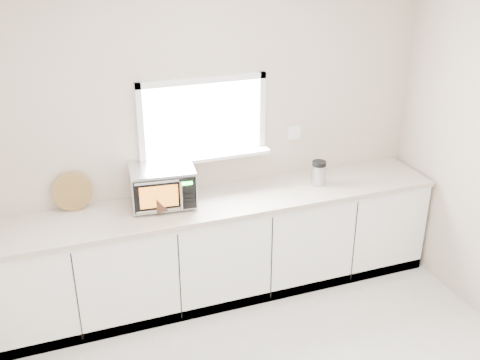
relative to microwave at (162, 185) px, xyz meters
name	(u,v)px	position (x,y,z in m)	size (l,w,h in m)	color
back_wall	(203,139)	(0.42, 0.21, 0.27)	(4.00, 0.17, 2.70)	#BEAB97
cabinets	(216,250)	(0.42, -0.08, -0.65)	(3.92, 0.60, 0.88)	white
countertop	(215,203)	(0.42, -0.09, -0.19)	(3.92, 0.64, 0.04)	beige
microwave	(162,185)	(0.00, 0.00, 0.00)	(0.55, 0.46, 0.33)	black
knife_block	(158,198)	(-0.07, -0.12, -0.05)	(0.13, 0.21, 0.28)	#4B2C1A
cutting_board	(72,192)	(-0.70, 0.16, -0.01)	(0.32, 0.32, 0.02)	olive
coffee_grinder	(319,173)	(1.38, -0.09, -0.06)	(0.15, 0.15, 0.22)	#A8AAAF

